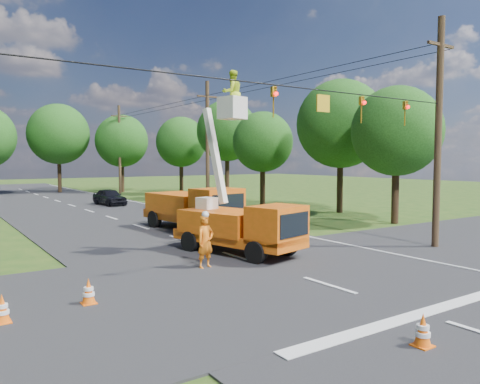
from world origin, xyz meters
TOP-DOWN VIEW (x-y plane):
  - ground at (0.00, 20.00)m, footprint 140.00×140.00m
  - road_main at (0.00, 20.00)m, footprint 12.00×100.00m
  - road_cross at (0.00, 2.00)m, footprint 56.00×10.00m
  - stop_bar at (0.00, -3.20)m, footprint 9.00×0.45m
  - edge_line at (5.60, 20.00)m, footprint 0.12×90.00m
  - bucket_truck at (0.50, 5.59)m, footprint 3.42×5.98m
  - second_truck at (2.01, 12.31)m, footprint 3.18×6.65m
  - ground_worker at (-1.92, 4.22)m, footprint 0.77×0.58m
  - distant_car at (2.84, 28.82)m, footprint 2.02×4.26m
  - traffic_cone_0 at (-1.74, -4.44)m, footprint 0.38×0.38m
  - traffic_cone_2 at (0.79, 8.02)m, footprint 0.38×0.38m
  - traffic_cone_3 at (1.46, 11.35)m, footprint 0.38×0.38m
  - traffic_cone_4 at (-6.61, 2.30)m, footprint 0.38×0.38m
  - traffic_cone_5 at (-8.73, 1.96)m, footprint 0.38×0.38m
  - traffic_cone_7 at (4.21, 16.35)m, footprint 0.38×0.38m
  - pole_right_near at (8.50, 2.00)m, footprint 1.80×0.30m
  - pole_right_mid at (8.50, 22.00)m, footprint 1.80×0.30m
  - pole_right_far at (8.50, 42.00)m, footprint 1.80×0.30m
  - signal_span at (2.23, 1.99)m, footprint 18.00×0.29m
  - tree_right_a at (13.50, 8.00)m, footprint 5.40×5.40m
  - tree_right_b at (15.00, 14.00)m, footprint 6.40×6.40m
  - tree_right_c at (13.20, 21.00)m, footprint 5.00×5.00m
  - tree_right_d at (14.80, 29.00)m, footprint 6.00×6.00m
  - tree_right_e at (13.80, 37.00)m, footprint 5.60×5.60m
  - tree_far_b at (3.00, 47.00)m, footprint 7.00×7.00m
  - tree_far_c at (9.50, 44.00)m, footprint 6.20×6.20m

SIDE VIEW (x-z plane):
  - ground at x=0.00m, z-range 0.00..0.00m
  - road_main at x=0.00m, z-range -0.03..0.03m
  - road_cross at x=0.00m, z-range -0.04..0.04m
  - stop_bar at x=0.00m, z-range -0.01..0.01m
  - edge_line at x=5.60m, z-range -0.01..0.01m
  - traffic_cone_0 at x=-1.74m, z-range 0.00..0.71m
  - traffic_cone_2 at x=0.79m, z-range 0.00..0.71m
  - traffic_cone_3 at x=1.46m, z-range 0.00..0.71m
  - traffic_cone_4 at x=-6.61m, z-range 0.00..0.71m
  - traffic_cone_5 at x=-8.73m, z-range 0.00..0.71m
  - traffic_cone_7 at x=4.21m, z-range 0.00..0.71m
  - distant_car at x=2.84m, z-range 0.00..1.41m
  - ground_worker at x=-1.92m, z-range 0.00..1.91m
  - second_truck at x=2.01m, z-range 0.05..2.45m
  - bucket_truck at x=0.50m, z-range -2.11..5.39m
  - pole_right_near at x=8.50m, z-range 0.11..10.11m
  - pole_right_mid at x=8.50m, z-range 0.11..10.11m
  - pole_right_far at x=8.50m, z-range 0.11..10.11m
  - tree_right_c at x=13.20m, z-range 1.40..9.23m
  - tree_right_a at x=13.50m, z-range 1.42..9.70m
  - tree_right_e at x=13.80m, z-range 1.50..10.12m
  - signal_span at x=2.23m, z-range 5.34..6.41m
  - tree_far_c at x=9.50m, z-range 1.47..10.65m
  - tree_right_b at x=15.00m, z-range 1.61..11.26m
  - tree_right_d at x=14.80m, z-range 1.83..11.53m
  - tree_far_b at x=3.00m, z-range 1.65..11.97m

